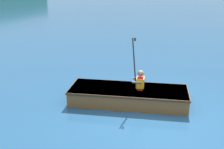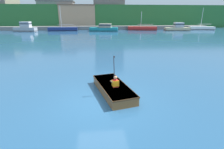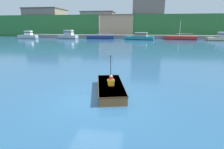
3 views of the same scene
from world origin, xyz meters
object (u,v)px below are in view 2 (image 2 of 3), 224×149
object	(u,v)px
moored_boat_outer_slip_west	(202,28)
moored_boat_dock_west_end	(63,29)
rowboat_foreground	(113,88)
moored_boat_dock_east_inner	(104,28)
moored_boat_dock_center_far	(142,29)
moored_boat_dock_center_near	(25,28)
person_paddler	(115,82)
moored_boat_dock_west_inner	(178,28)

from	to	relation	value
moored_boat_outer_slip_west	moored_boat_dock_west_end	bearing A→B (deg)	179.59
moored_boat_outer_slip_west	rowboat_foreground	distance (m)	45.35
moored_boat_dock_west_end	moored_boat_dock_east_inner	size ratio (longest dim) A/B	1.00
moored_boat_dock_west_end	moored_boat_dock_center_far	distance (m)	19.57
moored_boat_dock_center_near	moored_boat_dock_center_far	bearing A→B (deg)	2.11
moored_boat_dock_east_inner	person_paddler	world-z (taller)	person_paddler
moored_boat_dock_west_inner	moored_boat_dock_center_near	size ratio (longest dim) A/B	1.14
moored_boat_dock_east_inner	moored_boat_dock_center_near	bearing A→B (deg)	177.00
moored_boat_dock_west_end	moored_boat_dock_center_near	xyz separation A→B (m)	(-8.36, -0.95, 0.44)
moored_boat_dock_west_inner	rowboat_foreground	bearing A→B (deg)	-119.71
moored_boat_dock_west_inner	person_paddler	world-z (taller)	moored_boat_dock_west_inner
moored_boat_dock_west_end	moored_boat_outer_slip_west	xyz separation A→B (m)	(35.29, -0.25, 0.01)
moored_boat_dock_west_inner	moored_boat_outer_slip_west	bearing A→B (deg)	11.65
person_paddler	moored_boat_dock_west_inner	bearing A→B (deg)	60.64
moored_boat_dock_east_inner	moored_boat_dock_west_inner	bearing A→B (deg)	0.47
moored_boat_dock_center_far	rowboat_foreground	xyz separation A→B (m)	(-11.43, -36.66, -0.15)
moored_boat_dock_west_end	rowboat_foreground	distance (m)	37.47
rowboat_foreground	moored_boat_dock_center_near	bearing A→B (deg)	114.84
moored_boat_dock_west_inner	moored_boat_outer_slip_west	world-z (taller)	moored_boat_outer_slip_west
moored_boat_dock_west_end	person_paddler	xyz separation A→B (m)	(8.22, -36.93, 0.30)
moored_boat_dock_west_end	moored_boat_dock_center_far	xyz separation A→B (m)	(19.57, 0.08, 0.00)
moored_boat_dock_center_near	moored_boat_dock_east_inner	xyz separation A→B (m)	(18.21, -0.95, -0.18)
moored_boat_dock_west_inner	moored_boat_dock_center_near	distance (m)	36.38
moored_boat_dock_west_end	moored_boat_dock_east_inner	bearing A→B (deg)	-10.93
moored_boat_dock_west_end	moored_boat_dock_east_inner	xyz separation A→B (m)	(9.85, -1.90, 0.26)
rowboat_foreground	person_paddler	world-z (taller)	person_paddler
moored_boat_dock_center_far	moored_boat_outer_slip_west	size ratio (longest dim) A/B	1.17
moored_boat_dock_center_near	person_paddler	bearing A→B (deg)	-65.27
person_paddler	moored_boat_dock_east_inner	bearing A→B (deg)	87.34
moored_boat_dock_east_inner	rowboat_foreground	world-z (taller)	moored_boat_dock_east_inner
moored_boat_dock_east_inner	person_paddler	bearing A→B (deg)	-92.66
moored_boat_dock_center_far	rowboat_foreground	distance (m)	38.40
moored_boat_dock_center_near	person_paddler	world-z (taller)	moored_boat_dock_center_near
moored_boat_outer_slip_west	person_paddler	bearing A→B (deg)	-126.43
rowboat_foreground	person_paddler	xyz separation A→B (m)	(0.08, -0.35, 0.45)
moored_boat_dock_center_near	moored_boat_outer_slip_west	size ratio (longest dim) A/B	0.85
moored_boat_dock_west_inner	moored_boat_dock_east_inner	size ratio (longest dim) A/B	0.88
moored_boat_dock_center_near	moored_boat_dock_east_inner	distance (m)	18.23
moored_boat_outer_slip_west	moored_boat_dock_west_inner	bearing A→B (deg)	-168.35
moored_boat_dock_west_inner	moored_boat_outer_slip_west	distance (m)	7.43
moored_boat_dock_east_inner	moored_boat_outer_slip_west	size ratio (longest dim) A/B	1.10
moored_boat_dock_center_far	moored_boat_outer_slip_west	world-z (taller)	moored_boat_outer_slip_west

